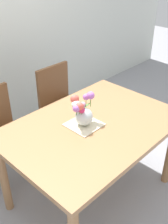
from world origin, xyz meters
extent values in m
plane|color=#939399|center=(0.00, 0.00, 0.00)|extent=(12.00, 12.00, 0.00)
cube|color=#9E7047|center=(0.00, 0.00, 0.76)|extent=(1.41, 0.98, 0.04)
cylinder|color=#9E7047|center=(-0.62, 0.41, 0.37)|extent=(0.07, 0.07, 0.74)
cylinder|color=#9E7047|center=(0.62, 0.41, 0.37)|extent=(0.07, 0.07, 0.74)
cube|color=brown|center=(-0.39, 0.75, 0.46)|extent=(0.42, 0.42, 0.04)
cylinder|color=brown|center=(-0.21, 0.57, 0.22)|extent=(0.04, 0.04, 0.44)
cylinder|color=brown|center=(-0.57, 0.57, 0.22)|extent=(0.04, 0.04, 0.44)
cylinder|color=brown|center=(-0.21, 0.93, 0.22)|extent=(0.04, 0.04, 0.44)
cube|color=brown|center=(0.39, 0.75, 0.46)|extent=(0.42, 0.42, 0.04)
cylinder|color=brown|center=(0.57, 0.57, 0.22)|extent=(0.04, 0.04, 0.44)
cylinder|color=brown|center=(0.21, 0.57, 0.22)|extent=(0.04, 0.04, 0.44)
cylinder|color=brown|center=(0.57, 0.93, 0.22)|extent=(0.04, 0.04, 0.44)
cylinder|color=brown|center=(0.21, 0.93, 0.22)|extent=(0.04, 0.04, 0.44)
cube|color=brown|center=(0.39, 0.94, 0.69)|extent=(0.42, 0.04, 0.42)
cube|color=beige|center=(-0.06, 0.04, 0.78)|extent=(0.25, 0.25, 0.01)
sphere|color=silver|center=(-0.06, 0.04, 0.86)|extent=(0.14, 0.14, 0.14)
sphere|color=#E55B4C|center=(-0.11, 0.03, 0.97)|extent=(0.06, 0.06, 0.06)
cylinder|color=#478438|center=(-0.11, 0.03, 0.94)|extent=(0.01, 0.01, 0.07)
sphere|color=#B266C6|center=(0.03, 0.05, 1.01)|extent=(0.06, 0.06, 0.06)
cylinder|color=#478438|center=(0.03, 0.05, 0.96)|extent=(0.01, 0.01, 0.10)
sphere|color=#EA9EBC|center=(-0.04, 0.07, 0.95)|extent=(0.04, 0.04, 0.04)
cylinder|color=#478438|center=(-0.04, 0.07, 0.93)|extent=(0.01, 0.01, 0.04)
sphere|color=#B266C6|center=(-0.14, 0.04, 0.96)|extent=(0.06, 0.06, 0.06)
cylinder|color=#478438|center=(-0.14, 0.04, 0.94)|extent=(0.01, 0.01, 0.06)
sphere|color=#E55B4C|center=(-0.09, 0.10, 1.00)|extent=(0.07, 0.07, 0.07)
cylinder|color=#478438|center=(-0.09, 0.10, 0.95)|extent=(0.01, 0.01, 0.10)
sphere|color=#D12D66|center=(-0.10, 0.02, 0.94)|extent=(0.05, 0.05, 0.05)
cylinder|color=#478438|center=(-0.10, 0.02, 0.92)|extent=(0.01, 0.01, 0.04)
sphere|color=#B266C6|center=(0.02, 0.09, 0.98)|extent=(0.05, 0.05, 0.05)
cylinder|color=#478438|center=(0.02, 0.09, 0.94)|extent=(0.01, 0.01, 0.08)
sphere|color=white|center=(-0.10, 0.08, 0.97)|extent=(0.07, 0.07, 0.07)
cylinder|color=#478438|center=(-0.10, 0.08, 0.94)|extent=(0.01, 0.01, 0.06)
ellipsoid|color=#478438|center=(-0.01, 0.05, 0.94)|extent=(0.07, 0.03, 0.02)
ellipsoid|color=#478438|center=(-0.10, 0.10, 0.94)|extent=(0.06, 0.07, 0.03)
camera|label=1|loc=(-1.33, -1.19, 1.98)|focal=43.53mm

